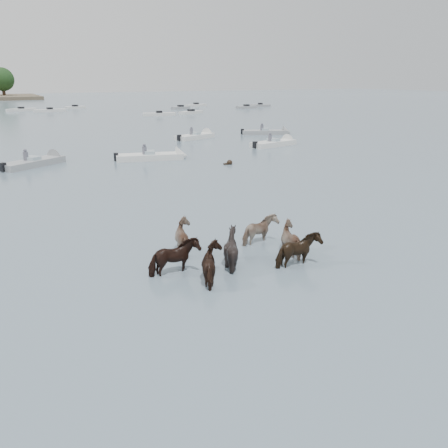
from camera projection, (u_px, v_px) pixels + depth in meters
name	position (u px, v px, depth m)	size (l,w,h in m)	color
ground	(267.00, 260.00, 16.16)	(400.00, 400.00, 0.00)	slate
pony_herd	(235.00, 249.00, 15.89)	(6.34, 4.39, 1.45)	black
swimming_pony	(229.00, 163.00, 33.95)	(0.72, 0.44, 0.44)	black
motorboat_a	(41.00, 161.00, 33.85)	(5.39, 4.33, 1.92)	gray
motorboat_b	(159.00, 157.00, 35.99)	(5.95, 2.95, 1.92)	silver
motorboat_c	(200.00, 136.00, 48.66)	(5.42, 3.41, 1.92)	silver
motorboat_d	(279.00, 143.00, 43.51)	(5.63, 2.67, 1.92)	silver
motorboat_e	(271.00, 132.00, 51.95)	(5.84, 3.88, 1.92)	gray
distant_flotilla	(20.00, 114.00, 78.55)	(102.60, 28.18, 0.93)	silver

